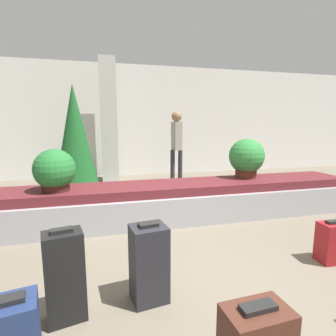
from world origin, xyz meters
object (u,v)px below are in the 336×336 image
(suitcase_3, at_px, (65,276))
(potted_plant_0, at_px, (55,171))
(pillar, at_px, (109,121))
(potted_plant_1, at_px, (246,158))
(suitcase_0, at_px, (149,263))
(suitcase_6, at_px, (331,242))
(traveler_0, at_px, (177,140))
(decorated_tree, at_px, (75,134))

(suitcase_3, xyz_separation_m, potted_plant_0, (-0.34, 1.90, 0.50))
(pillar, height_order, potted_plant_1, pillar)
(suitcase_0, bearing_deg, potted_plant_1, 36.15)
(suitcase_6, height_order, traveler_0, traveler_0)
(potted_plant_1, bearing_deg, suitcase_6, -92.11)
(suitcase_3, xyz_separation_m, decorated_tree, (-0.27, 4.27, 0.93))
(potted_plant_0, bearing_deg, decorated_tree, 88.20)
(suitcase_0, distance_m, decorated_tree, 4.41)
(suitcase_3, relative_size, suitcase_6, 1.56)
(suitcase_0, relative_size, suitcase_6, 1.47)
(suitcase_0, bearing_deg, decorated_tree, 94.36)
(potted_plant_0, height_order, traveler_0, traveler_0)
(traveler_0, xyz_separation_m, decorated_tree, (-2.39, -0.04, 0.17))
(pillar, height_order, suitcase_3, pillar)
(suitcase_3, xyz_separation_m, potted_plant_1, (2.77, 2.12, 0.57))
(suitcase_3, relative_size, potted_plant_1, 1.08)
(suitcase_0, xyz_separation_m, potted_plant_1, (2.11, 2.05, 0.59))
(potted_plant_0, relative_size, traveler_0, 0.32)
(suitcase_3, height_order, traveler_0, traveler_0)
(suitcase_3, height_order, potted_plant_0, potted_plant_0)
(suitcase_6, bearing_deg, traveler_0, 101.21)
(decorated_tree, bearing_deg, suitcase_0, -77.58)
(potted_plant_0, distance_m, traveler_0, 3.45)
(potted_plant_1, bearing_deg, suitcase_0, -135.80)
(suitcase_0, height_order, potted_plant_0, potted_plant_0)
(suitcase_3, distance_m, potted_plant_1, 3.53)
(potted_plant_1, bearing_deg, potted_plant_0, -176.08)
(potted_plant_1, xyz_separation_m, traveler_0, (-0.65, 2.20, 0.19))
(decorated_tree, bearing_deg, suitcase_3, -86.43)
(potted_plant_1, bearing_deg, decorated_tree, 144.58)
(potted_plant_1, relative_size, traveler_0, 0.37)
(pillar, xyz_separation_m, potted_plant_0, (-0.85, -3.31, -0.74))
(suitcase_6, bearing_deg, pillar, 116.80)
(potted_plant_1, distance_m, decorated_tree, 3.74)
(potted_plant_1, xyz_separation_m, decorated_tree, (-3.03, 2.16, 0.36))
(suitcase_3, distance_m, suitcase_6, 2.71)
(potted_plant_0, bearing_deg, suitcase_6, -29.21)
(suitcase_6, height_order, potted_plant_1, potted_plant_1)
(decorated_tree, bearing_deg, pillar, 50.30)
(suitcase_3, bearing_deg, traveler_0, 51.84)
(potted_plant_1, height_order, traveler_0, traveler_0)
(suitcase_6, relative_size, potted_plant_0, 0.80)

